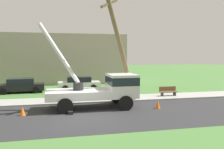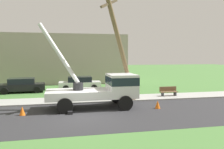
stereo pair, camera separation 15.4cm
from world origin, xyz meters
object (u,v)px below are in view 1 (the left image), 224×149
parked_sedan_white (79,83)px  traffic_cone_ahead (158,104)px  utility_truck (104,88)px  leaning_utility_pole (121,48)px  park_bench (168,92)px  traffic_cone_behind (22,111)px  parked_sedan_black (21,85)px

parked_sedan_white → traffic_cone_ahead: bearing=-64.6°
utility_truck → traffic_cone_ahead: (3.61, -1.12, -1.13)m
leaning_utility_pole → park_bench: 6.60m
leaning_utility_pole → traffic_cone_behind: leaning_utility_pole is taller
leaning_utility_pole → traffic_cone_ahead: leaning_utility_pole is taller
leaning_utility_pole → parked_sedan_black: 11.64m
utility_truck → traffic_cone_behind: size_ratio=12.11×
parked_sedan_black → utility_truck: bearing=-50.0°
utility_truck → traffic_cone_behind: (-5.28, -1.11, -1.13)m
traffic_cone_behind → park_bench: 12.33m
parked_sedan_white → utility_truck: bearing=-82.9°
leaning_utility_pole → park_bench: size_ratio=5.22×
utility_truck → park_bench: bearing=24.8°
leaning_utility_pole → parked_sedan_black: bearing=138.3°
leaning_utility_pole → parked_sedan_white: 9.10m
leaning_utility_pole → traffic_cone_behind: bearing=-164.3°
parked_sedan_white → park_bench: bearing=-38.0°
traffic_cone_ahead → parked_sedan_black: (-10.46, 9.27, 0.43)m
utility_truck → parked_sedan_black: utility_truck is taller
utility_truck → traffic_cone_behind: 5.51m
traffic_cone_ahead → park_bench: bearing=55.8°
parked_sedan_black → park_bench: 14.21m
utility_truck → park_bench: 7.08m
traffic_cone_ahead → traffic_cone_behind: 8.89m
parked_sedan_black → traffic_cone_ahead: bearing=-41.6°
parked_sedan_black → traffic_cone_behind: bearing=-80.3°
traffic_cone_ahead → leaning_utility_pole: bearing=139.1°
traffic_cone_behind → parked_sedan_white: (4.18, 9.88, 0.43)m
leaning_utility_pole → utility_truck: bearing=-151.4°
traffic_cone_ahead → parked_sedan_white: parked_sedan_white is taller
leaning_utility_pole → traffic_cone_behind: (-6.70, -1.89, -3.98)m
traffic_cone_behind → park_bench: bearing=19.2°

